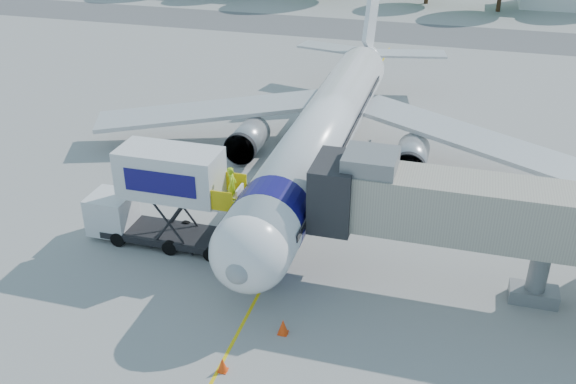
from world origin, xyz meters
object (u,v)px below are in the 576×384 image
(catering_hiloader, at_px, (161,197))
(ground_tug, at_px, (220,374))
(jet_bridge, at_px, (445,207))
(aircraft, at_px, (326,128))

(catering_hiloader, relative_size, ground_tug, 2.14)
(catering_hiloader, distance_m, ground_tug, 11.56)
(catering_hiloader, xyz_separation_m, ground_tug, (6.74, -9.17, -2.01))
(jet_bridge, relative_size, catering_hiloader, 1.64)
(jet_bridge, distance_m, catering_hiloader, 14.34)
(catering_hiloader, bearing_deg, aircraft, 60.63)
(aircraft, xyz_separation_m, catering_hiloader, (-6.26, -11.12, -0.19))
(jet_bridge, height_order, ground_tug, jet_bridge)
(jet_bridge, bearing_deg, ground_tug, -129.32)
(aircraft, xyz_separation_m, ground_tug, (0.48, -20.29, -2.20))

